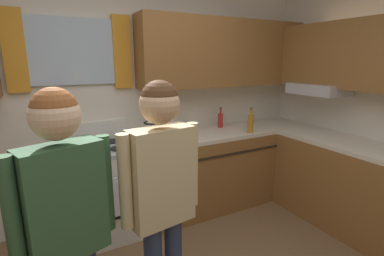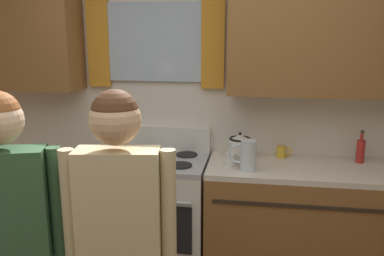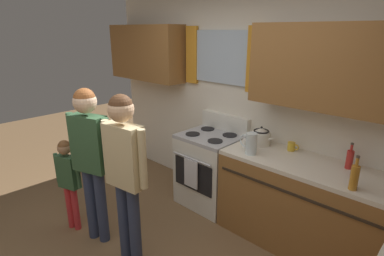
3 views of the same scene
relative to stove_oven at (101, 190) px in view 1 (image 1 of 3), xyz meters
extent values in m
cube|color=silver|center=(0.29, 0.36, 0.83)|extent=(4.60, 0.10, 2.60)
cube|color=silver|center=(-0.11, 0.29, 1.31)|extent=(0.76, 0.03, 0.61)
cube|color=orange|center=(-0.58, 0.28, 1.31)|extent=(0.18, 0.04, 0.71)
cube|color=orange|center=(0.36, 0.28, 1.31)|extent=(0.18, 0.04, 0.71)
cube|color=brown|center=(1.54, 0.15, 1.31)|extent=(2.11, 0.32, 0.75)
cube|color=brown|center=(2.43, -0.61, 1.28)|extent=(0.32, 1.53, 0.69)
cube|color=#B7B7BC|center=(2.37, -0.49, 0.91)|extent=(0.40, 0.60, 0.12)
cube|color=brown|center=(1.48, 0.00, -0.04)|extent=(2.23, 0.62, 0.86)
cube|color=beige|center=(1.48, 0.00, 0.41)|extent=(2.23, 0.62, 0.04)
cube|color=brown|center=(2.28, -1.02, -0.04)|extent=(0.62, 1.41, 0.86)
cube|color=beige|center=(2.28, -1.02, 0.41)|extent=(0.62, 1.41, 0.04)
cube|color=#2D2319|center=(1.48, -0.32, 0.25)|extent=(2.11, 0.01, 0.02)
cube|color=silver|center=(0.00, 0.00, -0.04)|extent=(0.69, 0.62, 0.86)
cube|color=black|center=(0.00, -0.32, 0.01)|extent=(0.57, 0.01, 0.36)
cylinder|color=#ADADB2|center=(0.00, -0.34, 0.23)|extent=(0.57, 0.02, 0.02)
cube|color=#ADADB2|center=(0.00, 0.00, 0.41)|extent=(0.69, 0.62, 0.04)
cube|color=silver|center=(0.00, 0.27, 0.53)|extent=(0.69, 0.08, 0.20)
cylinder|color=black|center=(-0.17, -0.14, 0.44)|extent=(0.17, 0.17, 0.01)
cylinder|color=black|center=(0.17, -0.14, 0.44)|extent=(0.17, 0.17, 0.01)
cylinder|color=black|center=(-0.17, 0.13, 0.44)|extent=(0.17, 0.17, 0.01)
cylinder|color=black|center=(0.17, 0.13, 0.44)|extent=(0.17, 0.17, 0.01)
cube|color=silver|center=(0.00, -0.35, 0.05)|extent=(0.20, 0.02, 0.34)
cylinder|color=red|center=(1.48, 0.15, 0.52)|extent=(0.06, 0.06, 0.17)
cylinder|color=red|center=(1.48, 0.15, 0.63)|extent=(0.02, 0.02, 0.06)
cylinder|color=#3F382D|center=(1.48, 0.15, 0.67)|extent=(0.03, 0.03, 0.02)
cylinder|color=#B27223|center=(1.64, -0.23, 0.53)|extent=(0.06, 0.06, 0.20)
cylinder|color=#B27223|center=(1.64, -0.23, 0.67)|extent=(0.02, 0.02, 0.07)
cylinder|color=#3F382D|center=(1.64, -0.23, 0.71)|extent=(0.03, 0.03, 0.02)
cylinder|color=gold|center=(0.91, 0.19, 0.48)|extent=(0.08, 0.08, 0.09)
torus|color=gold|center=(0.96, 0.19, 0.48)|extent=(0.06, 0.01, 0.06)
cylinder|color=white|center=(0.53, -0.06, 0.48)|extent=(0.08, 0.08, 0.09)
torus|color=white|center=(0.59, -0.06, 0.48)|extent=(0.07, 0.01, 0.07)
cylinder|color=silver|center=(0.59, 0.13, 0.50)|extent=(0.20, 0.20, 0.14)
cone|color=silver|center=(0.59, 0.13, 0.60)|extent=(0.18, 0.18, 0.05)
sphere|color=black|center=(0.59, 0.13, 0.63)|extent=(0.02, 0.02, 0.02)
cone|color=silver|center=(0.72, 0.13, 0.53)|extent=(0.09, 0.04, 0.07)
torus|color=black|center=(0.59, 0.13, 0.59)|extent=(0.17, 0.17, 0.02)
cylinder|color=silver|center=(0.66, -0.17, 0.54)|extent=(0.11, 0.11, 0.22)
torus|color=silver|center=(0.59, -0.17, 0.55)|extent=(0.14, 0.02, 0.14)
cube|color=#335938|center=(-0.38, -1.35, 0.60)|extent=(0.39, 0.26, 0.56)
cylinder|color=#335938|center=(-0.18, -1.28, 0.62)|extent=(0.07, 0.07, 0.51)
cylinder|color=#335938|center=(-0.59, -1.41, 0.62)|extent=(0.07, 0.07, 0.51)
sphere|color=beige|center=(-0.38, -1.35, 1.00)|extent=(0.22, 0.22, 0.22)
sphere|color=brown|center=(-0.38, -1.35, 1.03)|extent=(0.20, 0.20, 0.20)
cube|color=#D1BC8C|center=(0.12, -1.30, 0.60)|extent=(0.38, 0.21, 0.56)
cylinder|color=#D1BC8C|center=(0.33, -1.27, 0.62)|extent=(0.07, 0.07, 0.51)
cylinder|color=#D1BC8C|center=(-0.10, -1.33, 0.62)|extent=(0.07, 0.07, 0.51)
sphere|color=#DBAD84|center=(0.12, -1.30, 1.01)|extent=(0.22, 0.22, 0.22)
sphere|color=#4C2D19|center=(0.12, -1.30, 1.04)|extent=(0.20, 0.20, 0.20)
camera|label=1|loc=(-0.44, -2.69, 1.24)|focal=26.83mm
camera|label=2|loc=(0.68, -2.81, 1.33)|focal=36.52mm
camera|label=3|loc=(2.18, -2.64, 1.63)|focal=28.49mm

